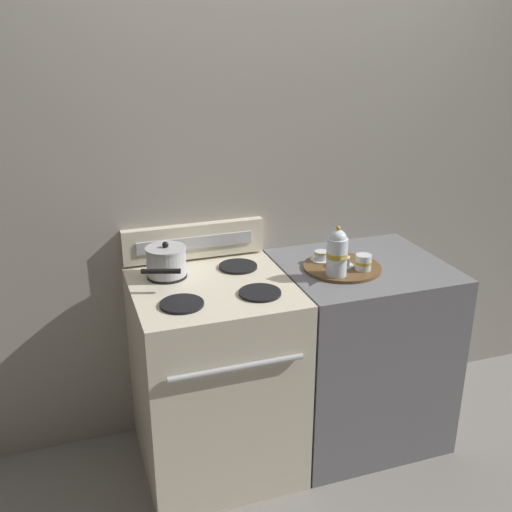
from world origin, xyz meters
The scene contains 11 objects.
ground_plane centered at (0.00, 0.00, 0.00)m, with size 6.00×6.00×0.00m, color gray.
wall_back centered at (0.00, 0.36, 1.10)m, with size 6.00×0.05×2.20m.
stove centered at (-0.38, 0.00, 0.46)m, with size 0.68×0.71×0.92m.
control_panel centered at (-0.38, 0.31, 1.00)m, with size 0.67×0.05×0.16m.
side_counter centered at (0.35, 0.00, 0.45)m, with size 0.75×0.68×0.91m.
saucepan centered at (-0.55, 0.15, 0.98)m, with size 0.22×0.28×0.15m.
serving_tray centered at (0.23, -0.01, 0.91)m, with size 0.35×0.35×0.01m.
teapot centered at (0.15, -0.10, 1.03)m, with size 0.09×0.15×0.23m.
teacup_left centered at (0.23, -0.02, 0.94)m, with size 0.10×0.10×0.05m.
teacup_right centered at (0.17, 0.08, 0.94)m, with size 0.10×0.10×0.05m.
creamer_jug centered at (0.29, -0.08, 0.96)m, with size 0.07×0.07×0.07m.
Camera 1 is at (-0.96, -2.27, 1.94)m, focal length 42.00 mm.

